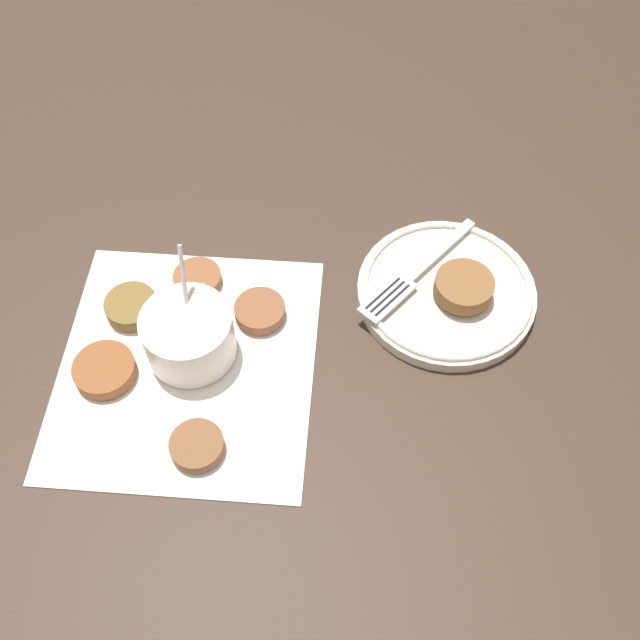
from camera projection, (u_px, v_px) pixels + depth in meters
name	position (u px, v px, depth m)	size (l,w,h in m)	color
ground_plane	(196.00, 345.00, 0.85)	(4.00, 4.00, 0.00)	#38281E
napkin	(187.00, 364.00, 0.83)	(0.35, 0.33, 0.00)	white
sauce_bowl	(190.00, 337.00, 0.82)	(0.11, 0.10, 0.12)	silver
fritter_0	(197.00, 446.00, 0.77)	(0.06, 0.06, 0.01)	brown
fritter_1	(105.00, 370.00, 0.82)	(0.07, 0.07, 0.02)	brown
fritter_2	(197.00, 279.00, 0.89)	(0.06, 0.06, 0.01)	brown
fritter_3	(260.00, 311.00, 0.86)	(0.06, 0.06, 0.02)	brown
fritter_4	(131.00, 306.00, 0.86)	(0.06, 0.06, 0.02)	brown
serving_plate	(446.00, 291.00, 0.88)	(0.21, 0.21, 0.02)	silver
fritter_on_plate	(464.00, 287.00, 0.86)	(0.07, 0.07, 0.02)	brown
fork	(409.00, 278.00, 0.87)	(0.18, 0.11, 0.00)	silver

